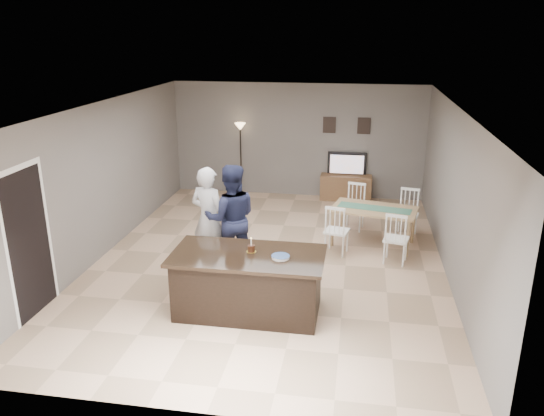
% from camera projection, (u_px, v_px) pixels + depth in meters
% --- Properties ---
extents(floor, '(8.00, 8.00, 0.00)m').
position_uv_depth(floor, '(270.00, 260.00, 9.37)').
color(floor, tan).
rests_on(floor, ground).
extents(room_shell, '(8.00, 8.00, 8.00)m').
position_uv_depth(room_shell, '(269.00, 168.00, 8.83)').
color(room_shell, slate).
rests_on(room_shell, floor).
extents(kitchen_island, '(2.15, 1.10, 0.90)m').
position_uv_depth(kitchen_island, '(248.00, 283.00, 7.54)').
color(kitchen_island, black).
rests_on(kitchen_island, floor).
extents(tv_console, '(1.20, 0.40, 0.60)m').
position_uv_depth(tv_console, '(346.00, 188.00, 12.61)').
color(tv_console, brown).
rests_on(tv_console, floor).
extents(television, '(0.91, 0.12, 0.53)m').
position_uv_depth(television, '(347.00, 164.00, 12.50)').
color(television, black).
rests_on(television, tv_console).
extents(tv_screen_glow, '(0.78, 0.00, 0.78)m').
position_uv_depth(tv_screen_glow, '(347.00, 164.00, 12.42)').
color(tv_screen_glow, orange).
rests_on(tv_screen_glow, tv_console).
extents(picture_frames, '(1.10, 0.02, 0.38)m').
position_uv_depth(picture_frames, '(347.00, 125.00, 12.34)').
color(picture_frames, black).
rests_on(picture_frames, room_shell).
extents(doorway, '(0.00, 2.10, 2.65)m').
position_uv_depth(doorway, '(27.00, 230.00, 7.28)').
color(doorway, black).
rests_on(doorway, floor).
extents(woman, '(0.75, 0.61, 1.78)m').
position_uv_depth(woman, '(209.00, 219.00, 8.81)').
color(woman, silver).
rests_on(woman, floor).
extents(man, '(1.04, 0.91, 1.83)m').
position_uv_depth(man, '(231.00, 218.00, 8.74)').
color(man, '#1A1E3A').
rests_on(man, floor).
extents(birthday_cake, '(0.14, 0.14, 0.21)m').
position_uv_depth(birthday_cake, '(251.00, 248.00, 7.46)').
color(birthday_cake, gold).
rests_on(birthday_cake, kitchen_island).
extents(plate_stack, '(0.25, 0.25, 0.04)m').
position_uv_depth(plate_stack, '(281.00, 257.00, 7.26)').
color(plate_stack, white).
rests_on(plate_stack, kitchen_island).
extents(dining_table, '(1.79, 2.00, 0.94)m').
position_uv_depth(dining_table, '(374.00, 215.00, 9.88)').
color(dining_table, '#9D8355').
rests_on(dining_table, floor).
extents(floor_lamp, '(0.26, 0.26, 1.77)m').
position_uv_depth(floor_lamp, '(240.00, 140.00, 12.68)').
color(floor_lamp, black).
rests_on(floor_lamp, floor).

